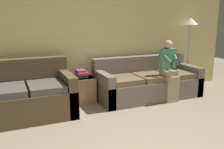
{
  "coord_description": "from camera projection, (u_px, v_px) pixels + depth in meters",
  "views": [
    {
      "loc": [
        -1.5,
        -2.19,
        1.67
      ],
      "look_at": [
        0.19,
        1.68,
        0.72
      ],
      "focal_mm": 40.0,
      "sensor_mm": 36.0,
      "label": 1
    }
  ],
  "objects": [
    {
      "name": "wall_back",
      "position": [
        81.0,
        38.0,
        5.16
      ],
      "size": [
        7.4,
        0.06,
        2.55
      ],
      "color": "#DBCC7F",
      "rests_on": "ground_plane"
    },
    {
      "name": "couch_main",
      "position": [
        147.0,
        83.0,
        5.37
      ],
      "size": [
        2.24,
        0.91,
        0.85
      ],
      "color": "#70665B",
      "rests_on": "ground_plane"
    },
    {
      "name": "couch_side",
      "position": [
        27.0,
        97.0,
        4.31
      ],
      "size": [
        1.55,
        0.98,
        0.97
      ],
      "color": "brown",
      "rests_on": "ground_plane"
    },
    {
      "name": "child_left_seated",
      "position": [
        169.0,
        68.0,
        5.07
      ],
      "size": [
        0.33,
        0.38,
        1.24
      ],
      "color": "tan",
      "rests_on": "ground_plane"
    },
    {
      "name": "side_shelf",
      "position": [
        81.0,
        89.0,
        5.06
      ],
      "size": [
        0.49,
        0.51,
        0.52
      ],
      "color": "#9E7A51",
      "rests_on": "ground_plane"
    },
    {
      "name": "book_stack",
      "position": [
        81.0,
        74.0,
        5.0
      ],
      "size": [
        0.23,
        0.31,
        0.15
      ],
      "color": "#4C4C56",
      "rests_on": "side_shelf"
    },
    {
      "name": "floor_lamp",
      "position": [
        190.0,
        28.0,
        5.88
      ],
      "size": [
        0.37,
        0.37,
        1.69
      ],
      "color": "#2D2B28",
      "rests_on": "ground_plane"
    }
  ]
}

